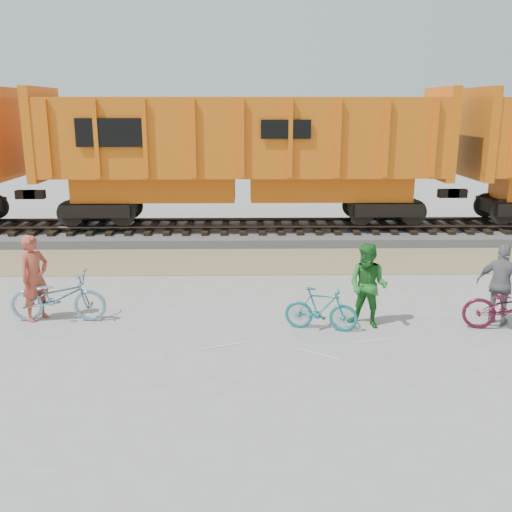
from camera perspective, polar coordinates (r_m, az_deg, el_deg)
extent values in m
plane|color=#9E9E99|center=(12.03, 1.63, -7.42)|extent=(120.00, 120.00, 0.00)
cube|color=#9A8A5F|center=(17.25, 0.80, -0.51)|extent=(120.00, 3.00, 0.02)
cube|color=slate|center=(20.61, 0.50, 2.41)|extent=(120.00, 4.00, 0.30)
cube|color=black|center=(21.41, -17.19, 2.79)|extent=(0.22, 2.60, 0.12)
cube|color=black|center=(20.57, 0.50, 2.98)|extent=(0.22, 2.60, 0.12)
cube|color=black|center=(21.73, 17.92, 2.90)|extent=(0.22, 2.60, 0.12)
cylinder|color=#382821|center=(19.84, 0.56, 2.90)|extent=(120.00, 0.12, 0.12)
cylinder|color=#382821|center=(21.25, 0.45, 3.69)|extent=(120.00, 0.12, 0.12)
cube|color=#D45F0D|center=(21.78, -23.79, 11.13)|extent=(0.30, 3.06, 3.10)
cube|color=black|center=(20.45, -1.33, 4.57)|extent=(11.20, 2.20, 0.80)
cube|color=#C95D0E|center=(20.32, -1.34, 6.93)|extent=(11.76, 1.65, 0.90)
cube|color=#C95D0E|center=(20.16, -1.37, 11.86)|extent=(14.00, 3.00, 2.60)
cube|color=#D45F0D|center=(21.33, -20.50, 11.39)|extent=(0.30, 3.06, 3.10)
cube|color=#D45F0D|center=(21.25, 17.83, 11.60)|extent=(0.30, 3.06, 3.10)
cube|color=black|center=(19.07, -14.41, 11.86)|extent=(2.20, 0.04, 0.90)
cube|color=#D45F0D|center=(21.70, 21.15, 11.37)|extent=(0.30, 3.06, 3.10)
imported|color=#6B8FB2|center=(13.09, -19.19, -3.88)|extent=(2.07, 0.74, 1.09)
imported|color=#1A737A|center=(11.97, 6.53, -5.29)|extent=(1.58, 0.78, 0.91)
imported|color=#AF432F|center=(13.23, -21.26, -2.05)|extent=(0.75, 0.82, 1.89)
imported|color=#236D25|center=(12.18, 11.14, -2.93)|extent=(1.10, 1.04, 1.79)
imported|color=slate|center=(13.15, 23.35, -2.65)|extent=(1.08, 0.97, 1.76)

